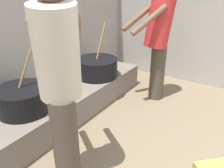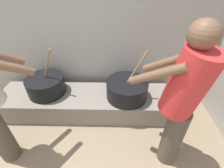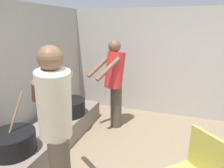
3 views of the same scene
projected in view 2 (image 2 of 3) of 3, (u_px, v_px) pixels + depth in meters
block_enclosure_rear at (35, 32)px, 2.29m from camera, size 5.61×0.20×2.10m
hearth_ledge at (88, 103)px, 2.39m from camera, size 2.55×0.60×0.32m
cooking_pot_main at (127, 89)px, 2.19m from camera, size 0.56×0.56×0.70m
cooking_pot_secondary at (46, 85)px, 2.26m from camera, size 0.52×0.52×0.70m
cook_in_red_shirt at (182, 99)px, 1.37m from camera, size 0.71×0.64×1.56m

